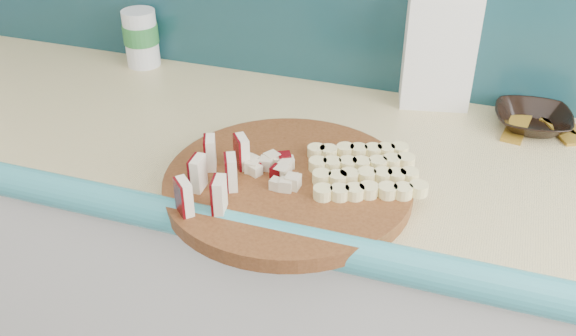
% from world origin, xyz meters
% --- Properties ---
extents(kitchen_counter, '(2.20, 0.63, 0.91)m').
position_xyz_m(kitchen_counter, '(0.10, 1.50, 0.46)').
color(kitchen_counter, silver).
rests_on(kitchen_counter, ground).
extents(cutting_board, '(0.56, 0.56, 0.03)m').
position_xyz_m(cutting_board, '(0.02, 1.33, 0.92)').
color(cutting_board, '#4D2510').
rests_on(cutting_board, kitchen_counter).
extents(apple_wedges, '(0.10, 0.20, 0.06)m').
position_xyz_m(apple_wedges, '(-0.09, 1.26, 0.97)').
color(apple_wedges, '#FEEDCB').
rests_on(apple_wedges, cutting_board).
extents(apple_chunks, '(0.07, 0.07, 0.02)m').
position_xyz_m(apple_chunks, '(-0.01, 1.32, 0.95)').
color(apple_chunks, beige).
rests_on(apple_chunks, cutting_board).
extents(banana_slices, '(0.23, 0.21, 0.02)m').
position_xyz_m(banana_slices, '(0.14, 1.38, 0.95)').
color(banana_slices, '#FAEA99').
rests_on(banana_slices, cutting_board).
extents(brown_bowl, '(0.17, 0.17, 0.04)m').
position_xyz_m(brown_bowl, '(0.42, 1.70, 0.93)').
color(brown_bowl, black).
rests_on(brown_bowl, kitchen_counter).
extents(flour_bag, '(0.16, 0.13, 0.25)m').
position_xyz_m(flour_bag, '(0.21, 1.76, 1.03)').
color(flour_bag, white).
rests_on(flour_bag, kitchen_counter).
extents(canister, '(0.08, 0.08, 0.14)m').
position_xyz_m(canister, '(-0.49, 1.73, 0.98)').
color(canister, white).
rests_on(canister, kitchen_counter).
extents(banana_peel, '(0.25, 0.21, 0.01)m').
position_xyz_m(banana_peel, '(0.46, 1.72, 0.91)').
color(banana_peel, '#B78823').
rests_on(banana_peel, kitchen_counter).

